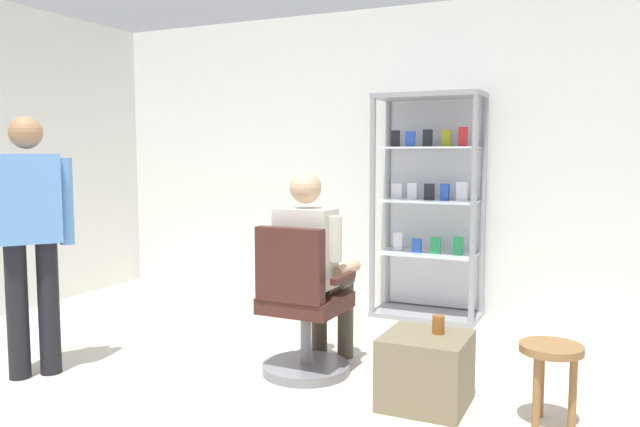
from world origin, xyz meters
TOP-DOWN VIEW (x-y plane):
  - back_wall at (0.00, 3.00)m, footprint 6.00×0.10m
  - display_cabinet_main at (0.40, 2.76)m, footprint 0.90×0.45m
  - office_chair at (0.08, 0.95)m, footprint 0.57×0.56m
  - seated_shopkeeper at (0.08, 1.11)m, footprint 0.49×0.57m
  - storage_crate at (0.91, 0.82)m, footprint 0.46×0.46m
  - tea_glass at (0.97, 0.88)m, footprint 0.07×0.07m
  - standing_customer at (-1.46, 0.24)m, footprint 0.39×0.44m
  - wooden_stool at (1.57, 0.83)m, footprint 0.32×0.32m

SIDE VIEW (x-z plane):
  - storage_crate at x=0.91m, z-range 0.00..0.40m
  - wooden_stool at x=1.57m, z-range 0.13..0.56m
  - office_chair at x=0.08m, z-range -0.09..0.87m
  - tea_glass at x=0.97m, z-range 0.40..0.50m
  - seated_shopkeeper at x=0.08m, z-range 0.07..1.36m
  - standing_customer at x=-1.46m, z-range 0.12..1.75m
  - display_cabinet_main at x=0.40m, z-range 0.02..1.92m
  - back_wall at x=0.00m, z-range 0.00..2.70m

